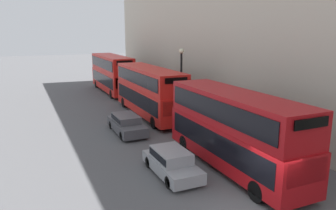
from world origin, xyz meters
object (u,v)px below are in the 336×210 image
at_px(bus_second_in_queue, 149,90).
at_px(car_hatchback, 127,123).
at_px(bus_third_in_queue, 112,72).
at_px(car_dark_sedan, 172,162).
at_px(bus_leading, 234,127).

distance_m(bus_second_in_queue, car_hatchback, 5.61).
relative_size(bus_third_in_queue, car_dark_sedan, 2.65).
relative_size(bus_leading, car_hatchback, 2.22).
bearing_deg(car_dark_sedan, car_hatchback, 90.00).
bearing_deg(bus_leading, car_dark_sedan, 169.26).
bearing_deg(bus_second_in_queue, bus_third_in_queue, 90.00).
bearing_deg(bus_leading, bus_third_in_queue, 90.00).
bearing_deg(car_dark_sedan, bus_leading, -10.74).
bearing_deg(car_hatchback, bus_third_in_queue, 78.64).
xyz_separation_m(bus_second_in_queue, car_dark_sedan, (-3.40, -12.13, -1.65)).
bearing_deg(bus_second_in_queue, car_hatchback, -129.37).
distance_m(bus_leading, car_hatchback, 9.42).
relative_size(bus_second_in_queue, car_hatchback, 2.44).
bearing_deg(bus_third_in_queue, car_dark_sedan, -97.77).
bearing_deg(car_hatchback, bus_second_in_queue, 50.63).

